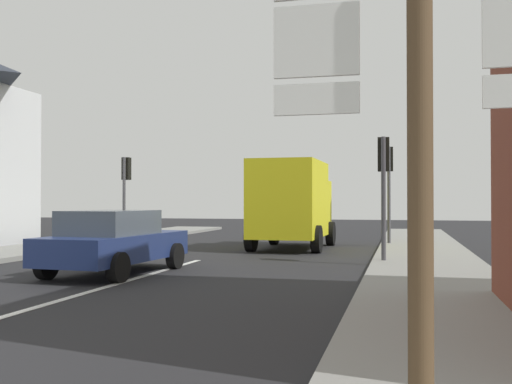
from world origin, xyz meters
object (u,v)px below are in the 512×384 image
(traffic_light_far_left, at_px, (126,180))
(delivery_truck, at_px, (292,202))
(sedan_far, at_px, (114,241))
(traffic_light_near_right, at_px, (384,170))
(traffic_light_far_right, at_px, (389,173))
(route_sign_post, at_px, (420,161))

(traffic_light_far_left, bearing_deg, delivery_truck, -10.13)
(sedan_far, height_order, traffic_light_near_right, traffic_light_near_right)
(delivery_truck, relative_size, traffic_light_far_right, 1.36)
(delivery_truck, xyz_separation_m, traffic_light_far_right, (3.29, 1.95, 1.09))
(delivery_truck, height_order, traffic_light_far_right, traffic_light_far_right)
(delivery_truck, bearing_deg, traffic_light_far_right, 30.60)
(traffic_light_far_left, bearing_deg, sedan_far, -65.25)
(sedan_far, bearing_deg, delivery_truck, 71.62)
(sedan_far, height_order, traffic_light_far_right, traffic_light_far_right)
(sedan_far, bearing_deg, traffic_light_near_right, 30.31)
(traffic_light_far_left, height_order, traffic_light_near_right, traffic_light_far_left)
(traffic_light_near_right, bearing_deg, delivery_truck, 125.56)
(delivery_truck, xyz_separation_m, route_sign_post, (3.87, -17.26, 0.26))
(traffic_light_near_right, bearing_deg, sedan_far, -149.69)
(sedan_far, distance_m, delivery_truck, 8.59)
(sedan_far, relative_size, traffic_light_near_right, 1.28)
(sedan_far, xyz_separation_m, traffic_light_far_right, (5.99, 10.05, 1.98))
(route_sign_post, bearing_deg, traffic_light_far_left, 120.44)
(traffic_light_far_left, relative_size, traffic_light_far_right, 0.93)
(route_sign_post, relative_size, traffic_light_far_left, 0.93)
(traffic_light_far_right, bearing_deg, sedan_far, -120.77)
(route_sign_post, height_order, traffic_light_far_right, traffic_light_far_right)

